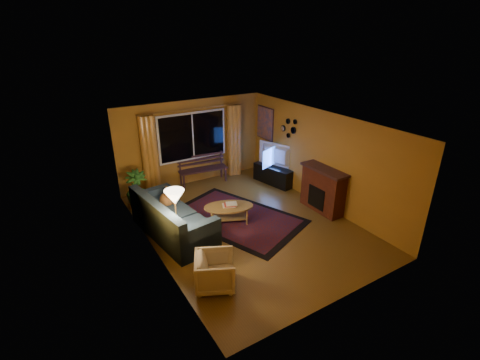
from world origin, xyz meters
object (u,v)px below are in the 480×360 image
bench (203,176)px  tv_console (274,175)px  sofa (173,216)px  floor_lamp (177,223)px  armchair (215,270)px  coffee_table (229,214)px

bench → tv_console: 2.14m
bench → sofa: sofa is taller
sofa → floor_lamp: (-0.20, -0.76, 0.27)m
sofa → tv_console: (3.66, 1.14, -0.20)m
armchair → tv_console: armchair is taller
armchair → floor_lamp: bearing=34.5°
coffee_table → tv_console: (2.31, 1.30, 0.06)m
armchair → tv_console: 4.85m
sofa → coffee_table: (1.35, -0.16, -0.25)m
sofa → floor_lamp: size_ratio=1.58×
armchair → bench: bearing=2.9°
sofa → armchair: sofa is taller
armchair → coffee_table: bearing=-9.7°
bench → coffee_table: size_ratio=1.23×
armchair → coffee_table: 2.32m
bench → sofa: 2.94m
coffee_table → tv_console: size_ratio=0.91×
bench → floor_lamp: 3.69m
sofa → tv_console: bearing=9.5°
bench → floor_lamp: size_ratio=1.00×
tv_console → armchair: bearing=-151.2°
bench → sofa: (-1.84, -2.27, 0.25)m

